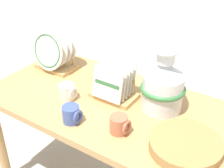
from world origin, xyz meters
TOP-DOWN VIEW (x-y plane):
  - display_table at (0.00, 0.00)m, footprint 1.31×0.66m
  - ceramic_vase at (0.22, 0.10)m, footprint 0.22×0.22m
  - dish_rack_round_plates at (-0.48, 0.12)m, footprint 0.23×0.18m
  - dish_rack_square_plates at (-0.02, 0.05)m, footprint 0.23×0.17m
  - wicker_charger_stack at (0.44, -0.12)m, footprint 0.30×0.30m
  - mug_cream_glaze at (-0.21, -0.09)m, footprint 0.09×0.08m
  - mug_terracotta_glaze at (0.15, -0.17)m, footprint 0.09×0.08m
  - mug_cobalt_glaze at (-0.07, -0.23)m, footprint 0.09×0.08m

SIDE VIEW (x-z plane):
  - display_table at x=0.00m, z-range 0.24..0.89m
  - wicker_charger_stack at x=0.44m, z-range 0.65..0.69m
  - mug_cream_glaze at x=-0.21m, z-range 0.65..0.73m
  - mug_terracotta_glaze at x=0.15m, z-range 0.65..0.73m
  - mug_cobalt_glaze at x=-0.07m, z-range 0.65..0.73m
  - dish_rack_square_plates at x=-0.02m, z-range 0.62..0.81m
  - dish_rack_round_plates at x=-0.48m, z-range 0.63..0.87m
  - ceramic_vase at x=0.22m, z-range 0.62..0.94m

